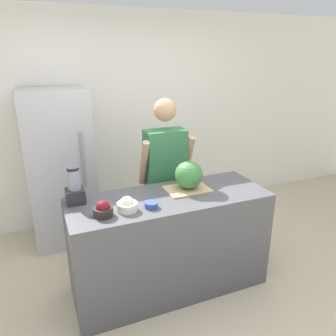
# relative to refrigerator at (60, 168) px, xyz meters

# --- Properties ---
(ground_plane) EXTENTS (14.00, 14.00, 0.00)m
(ground_plane) POSITION_rel_refrigerator_xyz_m (0.79, -1.61, -0.87)
(ground_plane) COLOR beige
(wall_back) EXTENTS (8.00, 0.06, 2.60)m
(wall_back) POSITION_rel_refrigerator_xyz_m (0.79, 0.38, 0.43)
(wall_back) COLOR white
(wall_back) RESTS_ON ground_plane
(counter_island) EXTENTS (1.75, 0.65, 0.93)m
(counter_island) POSITION_rel_refrigerator_xyz_m (0.79, -1.28, -0.41)
(counter_island) COLOR #4C4C51
(counter_island) RESTS_ON ground_plane
(refrigerator) EXTENTS (0.70, 0.68, 1.75)m
(refrigerator) POSITION_rel_refrigerator_xyz_m (0.00, 0.00, 0.00)
(refrigerator) COLOR #B7B7BC
(refrigerator) RESTS_ON ground_plane
(person) EXTENTS (0.54, 0.27, 1.69)m
(person) POSITION_rel_refrigerator_xyz_m (0.96, -0.76, 0.00)
(person) COLOR #4C608C
(person) RESTS_ON ground_plane
(cutting_board) EXTENTS (0.39, 0.28, 0.01)m
(cutting_board) POSITION_rel_refrigerator_xyz_m (1.00, -1.21, 0.06)
(cutting_board) COLOR tan
(cutting_board) RESTS_ON counter_island
(watermelon) EXTENTS (0.25, 0.25, 0.25)m
(watermelon) POSITION_rel_refrigerator_xyz_m (1.01, -1.20, 0.19)
(watermelon) COLOR #3D7F3D
(watermelon) RESTS_ON cutting_board
(bowl_cherries) EXTENTS (0.15, 0.15, 0.12)m
(bowl_cherries) POSITION_rel_refrigerator_xyz_m (0.19, -1.41, 0.11)
(bowl_cherries) COLOR #2D231E
(bowl_cherries) RESTS_ON counter_island
(bowl_cream) EXTENTS (0.16, 0.16, 0.12)m
(bowl_cream) POSITION_rel_refrigerator_xyz_m (0.39, -1.40, 0.10)
(bowl_cream) COLOR white
(bowl_cream) RESTS_ON counter_island
(bowl_small_blue) EXTENTS (0.11, 0.11, 0.05)m
(bowl_small_blue) POSITION_rel_refrigerator_xyz_m (0.58, -1.42, 0.08)
(bowl_small_blue) COLOR #334C9E
(bowl_small_blue) RESTS_ON counter_island
(blender) EXTENTS (0.15, 0.15, 0.31)m
(blender) POSITION_rel_refrigerator_xyz_m (0.03, -1.10, 0.18)
(blender) COLOR #28282D
(blender) RESTS_ON counter_island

